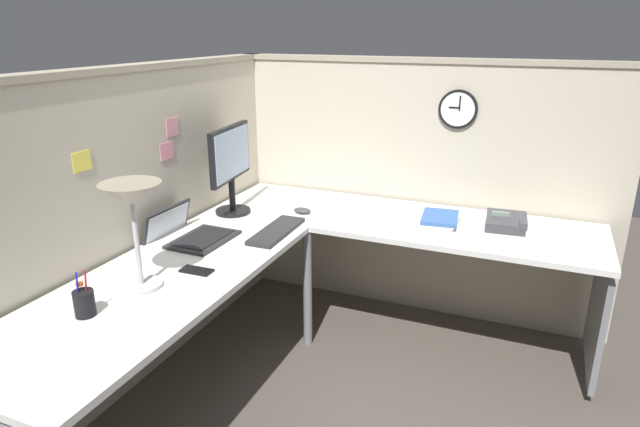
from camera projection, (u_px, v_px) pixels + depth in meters
ground_plane at (323, 363)px, 2.97m from camera, size 6.80×6.80×0.00m
cubicle_wall_back at (135, 228)px, 2.71m from camera, size 2.57×0.12×1.58m
cubicle_wall_right at (416, 189)px, 3.38m from camera, size 0.12×2.37×1.58m
desk at (321, 270)px, 2.62m from camera, size 2.35×2.15×0.73m
monitor at (231, 163)px, 3.04m from camera, size 0.46×0.20×0.50m
laptop at (187, 234)px, 2.75m from camera, size 0.35×0.39×0.22m
keyboard at (277, 231)px, 2.82m from camera, size 0.43×0.15×0.02m
computer_mouse at (302, 211)px, 3.11m from camera, size 0.06×0.10×0.03m
desk_lamp_dome at (132, 203)px, 2.12m from camera, size 0.24×0.24×0.44m
pen_cup at (84, 303)px, 2.00m from camera, size 0.08×0.08×0.18m
cell_phone at (197, 271)px, 2.37m from camera, size 0.07×0.15×0.01m
office_phone at (507, 223)px, 2.86m from camera, size 0.20×0.22×0.11m
book_stack at (438, 220)px, 2.95m from camera, size 0.30×0.23×0.04m
wall_clock at (458, 109)px, 3.08m from camera, size 0.04×0.22×0.22m
pinned_note_leftmost at (172, 127)px, 2.80m from camera, size 0.09×0.00×0.09m
pinned_note_middle at (82, 161)px, 2.28m from camera, size 0.10×0.00×0.08m
pinned_note_rightmost at (167, 151)px, 2.78m from camera, size 0.11×0.00×0.09m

